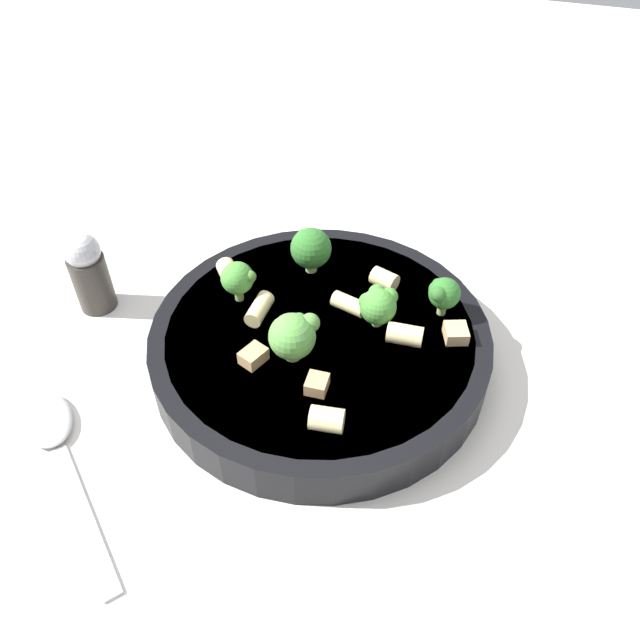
# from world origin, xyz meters

# --- Properties ---
(ground_plane) EXTENTS (2.00, 2.00, 0.00)m
(ground_plane) POSITION_xyz_m (0.00, 0.00, 0.00)
(ground_plane) COLOR beige
(pasta_bowl) EXTENTS (0.27, 0.27, 0.03)m
(pasta_bowl) POSITION_xyz_m (0.00, 0.00, 0.02)
(pasta_bowl) COLOR black
(pasta_bowl) RESTS_ON ground_plane
(broccoli_floret_0) EXTENTS (0.04, 0.03, 0.04)m
(broccoli_floret_0) POSITION_xyz_m (-0.07, -0.03, 0.06)
(broccoli_floret_0) COLOR #9EC175
(broccoli_floret_0) RESTS_ON pasta_bowl
(broccoli_floret_1) EXTENTS (0.04, 0.04, 0.04)m
(broccoli_floret_1) POSITION_xyz_m (0.03, -0.01, 0.06)
(broccoli_floret_1) COLOR #9EC175
(broccoli_floret_1) RESTS_ON pasta_bowl
(broccoli_floret_2) EXTENTS (0.03, 0.03, 0.03)m
(broccoli_floret_2) POSITION_xyz_m (-0.02, 0.04, 0.05)
(broccoli_floret_2) COLOR #84AD60
(broccoli_floret_2) RESTS_ON pasta_bowl
(broccoli_floret_3) EXTENTS (0.03, 0.03, 0.04)m
(broccoli_floret_3) POSITION_xyz_m (-0.01, -0.07, 0.06)
(broccoli_floret_3) COLOR #84AD60
(broccoli_floret_3) RESTS_ON pasta_bowl
(broccoli_floret_4) EXTENTS (0.03, 0.03, 0.03)m
(broccoli_floret_4) POSITION_xyz_m (-0.05, 0.09, 0.05)
(broccoli_floret_4) COLOR #93B766
(broccoli_floret_4) RESTS_ON pasta_bowl
(rigatoni_0) EXTENTS (0.03, 0.03, 0.02)m
(rigatoni_0) POSITION_xyz_m (-0.03, -0.09, 0.04)
(rigatoni_0) COLOR beige
(rigatoni_0) RESTS_ON pasta_bowl
(rigatoni_1) EXTENTS (0.02, 0.03, 0.01)m
(rigatoni_1) POSITION_xyz_m (-0.03, 0.02, 0.04)
(rigatoni_1) COLOR beige
(rigatoni_1) RESTS_ON pasta_bowl
(rigatoni_2) EXTENTS (0.02, 0.03, 0.02)m
(rigatoni_2) POSITION_xyz_m (-0.07, 0.03, 0.04)
(rigatoni_2) COLOR beige
(rigatoni_2) RESTS_ON pasta_bowl
(rigatoni_3) EXTENTS (0.02, 0.03, 0.02)m
(rigatoni_3) POSITION_xyz_m (-0.01, 0.07, 0.04)
(rigatoni_3) COLOR beige
(rigatoni_3) RESTS_ON pasta_bowl
(rigatoni_4) EXTENTS (0.02, 0.02, 0.02)m
(rigatoni_4) POSITION_xyz_m (0.09, 0.03, 0.04)
(rigatoni_4) COLOR beige
(rigatoni_4) RESTS_ON pasta_bowl
(rigatoni_5) EXTENTS (0.03, 0.01, 0.01)m
(rigatoni_5) POSITION_xyz_m (-0.00, -0.05, 0.04)
(rigatoni_5) COLOR beige
(rigatoni_5) RESTS_ON pasta_bowl
(chicken_chunk_0) EXTENTS (0.02, 0.02, 0.01)m
(chicken_chunk_0) POSITION_xyz_m (0.06, 0.02, 0.04)
(chicken_chunk_0) COLOR tan
(chicken_chunk_0) RESTS_ON pasta_bowl
(chicken_chunk_1) EXTENTS (0.02, 0.02, 0.01)m
(chicken_chunk_1) POSITION_xyz_m (0.05, -0.04, 0.04)
(chicken_chunk_1) COLOR tan
(chicken_chunk_1) RESTS_ON pasta_bowl
(chicken_chunk_2) EXTENTS (0.02, 0.02, 0.01)m
(chicken_chunk_2) POSITION_xyz_m (-0.02, 0.10, 0.04)
(chicken_chunk_2) COLOR tan
(chicken_chunk_2) RESTS_ON pasta_bowl
(pepper_shaker) EXTENTS (0.03, 0.03, 0.08)m
(pepper_shaker) POSITION_xyz_m (-0.00, -0.21, 0.04)
(pepper_shaker) COLOR #332D28
(pepper_shaker) RESTS_ON ground_plane
(spoon) EXTENTS (0.13, 0.15, 0.01)m
(spoon) POSITION_xyz_m (0.14, -0.15, 0.00)
(spoon) COLOR silver
(spoon) RESTS_ON ground_plane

